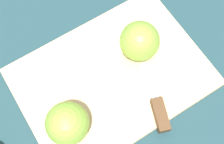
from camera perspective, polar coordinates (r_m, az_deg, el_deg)
ground_plane at (r=0.61m, az=0.00°, el=-1.30°), size 4.00×4.00×0.00m
cutting_board at (r=0.60m, az=0.00°, el=-1.02°), size 0.37×0.28×0.02m
apple_half_left at (r=0.53m, az=-8.15°, el=-9.33°), size 0.07×0.07×0.07m
apple_half_right at (r=0.58m, az=5.04°, el=5.60°), size 0.08×0.08×0.08m
knife at (r=0.57m, az=8.60°, el=-7.02°), size 0.07×0.13×0.02m
apple_slice at (r=0.62m, az=0.73°, el=5.86°), size 0.06×0.06×0.01m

